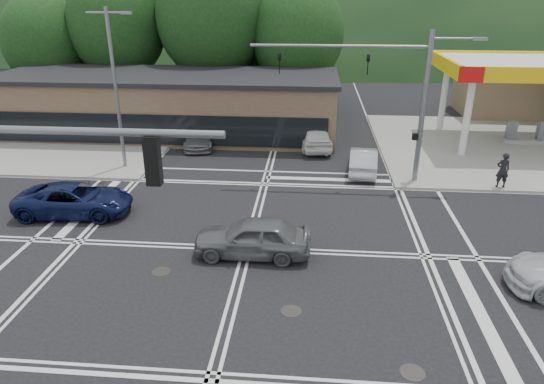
# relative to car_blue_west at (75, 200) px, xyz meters

# --- Properties ---
(ground) EXTENTS (120.00, 120.00, 0.00)m
(ground) POSITION_rel_car_blue_west_xyz_m (8.50, -2.65, -0.73)
(ground) COLOR black
(ground) RESTS_ON ground
(sidewalk_ne) EXTENTS (16.00, 16.00, 0.15)m
(sidewalk_ne) POSITION_rel_car_blue_west_xyz_m (23.50, 12.35, -0.66)
(sidewalk_ne) COLOR gray
(sidewalk_ne) RESTS_ON ground
(sidewalk_nw) EXTENTS (16.00, 16.00, 0.15)m
(sidewalk_nw) POSITION_rel_car_blue_west_xyz_m (-6.50, 12.35, -0.66)
(sidewalk_nw) COLOR gray
(sidewalk_nw) RESTS_ON ground
(gas_station_canopy) EXTENTS (12.32, 8.34, 5.75)m
(gas_station_canopy) POSITION_rel_car_blue_west_xyz_m (25.49, 13.34, 4.31)
(gas_station_canopy) COLOR silver
(gas_station_canopy) RESTS_ON ground
(convenience_store) EXTENTS (10.00, 6.00, 3.80)m
(convenience_store) POSITION_rel_car_blue_west_xyz_m (28.50, 22.35, 1.17)
(convenience_store) COLOR #846B4F
(convenience_store) RESTS_ON ground
(commercial_row) EXTENTS (24.00, 8.00, 4.00)m
(commercial_row) POSITION_rel_car_blue_west_xyz_m (0.50, 14.35, 1.27)
(commercial_row) COLOR brown
(commercial_row) RESTS_ON ground
(hill_north) EXTENTS (252.00, 126.00, 140.00)m
(hill_north) POSITION_rel_car_blue_west_xyz_m (8.50, 87.35, -0.73)
(hill_north) COLOR black
(hill_north) RESTS_ON ground
(tree_n_a) EXTENTS (8.00, 8.00, 11.75)m
(tree_n_a) POSITION_rel_car_blue_west_xyz_m (-5.50, 21.35, 6.41)
(tree_n_a) COLOR #382619
(tree_n_a) RESTS_ON ground
(tree_n_b) EXTENTS (9.00, 9.00, 12.98)m
(tree_n_b) POSITION_rel_car_blue_west_xyz_m (2.50, 21.35, 7.06)
(tree_n_b) COLOR #382619
(tree_n_b) RESTS_ON ground
(tree_n_c) EXTENTS (7.60, 7.60, 10.87)m
(tree_n_c) POSITION_rel_car_blue_west_xyz_m (9.50, 21.35, 5.76)
(tree_n_c) COLOR #382619
(tree_n_c) RESTS_ON ground
(tree_n_d) EXTENTS (6.80, 6.80, 9.76)m
(tree_n_d) POSITION_rel_car_blue_west_xyz_m (-11.50, 20.35, 5.11)
(tree_n_d) COLOR #382619
(tree_n_d) RESTS_ON ground
(tree_n_e) EXTENTS (8.40, 8.40, 11.98)m
(tree_n_e) POSITION_rel_car_blue_west_xyz_m (6.50, 25.35, 6.41)
(tree_n_e) COLOR #382619
(tree_n_e) RESTS_ON ground
(streetlight_nw) EXTENTS (2.50, 0.25, 9.00)m
(streetlight_nw) POSITION_rel_car_blue_west_xyz_m (0.06, 6.35, 4.32)
(streetlight_nw) COLOR slate
(streetlight_nw) RESTS_ON ground
(signal_mast_ne) EXTENTS (11.65, 0.30, 8.00)m
(signal_mast_ne) POSITION_rel_car_blue_west_xyz_m (15.45, 5.55, 4.34)
(signal_mast_ne) COLOR slate
(signal_mast_ne) RESTS_ON ground
(car_blue_west) EXTENTS (5.44, 2.82, 1.47)m
(car_blue_west) POSITION_rel_car_blue_west_xyz_m (0.00, 0.00, 0.00)
(car_blue_west) COLOR #0E153D
(car_blue_west) RESTS_ON ground
(car_grey_center) EXTENTS (4.62, 1.87, 1.57)m
(car_grey_center) POSITION_rel_car_blue_west_xyz_m (8.77, -3.08, 0.05)
(car_grey_center) COLOR #5D5F62
(car_grey_center) RESTS_ON ground
(car_queue_a) EXTENTS (1.93, 4.47, 1.43)m
(car_queue_a) POSITION_rel_car_blue_west_xyz_m (14.00, 6.98, -0.02)
(car_queue_a) COLOR #B5B8BD
(car_queue_a) RESTS_ON ground
(car_queue_b) EXTENTS (2.42, 5.02, 1.65)m
(car_queue_b) POSITION_rel_car_blue_west_xyz_m (11.22, 11.35, 0.09)
(car_queue_b) COLOR white
(car_queue_b) RESTS_ON ground
(car_northbound) EXTENTS (2.52, 4.70, 1.30)m
(car_northbound) POSITION_rel_car_blue_west_xyz_m (3.39, 11.11, -0.09)
(car_northbound) COLOR slate
(car_northbound) RESTS_ON ground
(pedestrian) EXTENTS (0.70, 0.47, 1.89)m
(pedestrian) POSITION_rel_car_blue_west_xyz_m (21.01, 4.85, 0.36)
(pedestrian) COLOR black
(pedestrian) RESTS_ON sidewalk_ne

